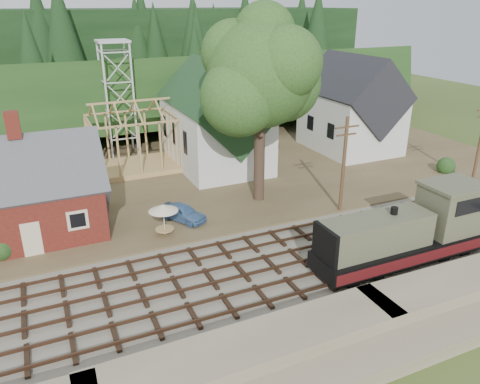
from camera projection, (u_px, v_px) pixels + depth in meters
name	position (u px, v px, depth m)	size (l,w,h in m)	color
ground	(299.00, 261.00, 31.20)	(140.00, 140.00, 0.00)	#384C1E
embankment	(384.00, 338.00, 24.03)	(64.00, 5.00, 1.60)	#7F7259
railroad_bed	(299.00, 260.00, 31.17)	(64.00, 11.00, 0.16)	#726B5B
village_flat	(205.00, 175.00, 46.33)	(64.00, 26.00, 0.30)	brown
hillside	(146.00, 123.00, 66.63)	(70.00, 28.00, 8.00)	#1E3F19
ridge	(124.00, 103.00, 80.13)	(80.00, 20.00, 12.00)	black
depot	(26.00, 197.00, 33.16)	(10.80, 7.41, 9.00)	#591614
church	(216.00, 119.00, 46.61)	(8.40, 15.17, 13.00)	silver
farmhouse	(351.00, 109.00, 52.26)	(8.40, 10.80, 10.60)	silver
timber_frame	(133.00, 141.00, 46.23)	(8.20, 6.20, 6.99)	tan
lattice_tower	(115.00, 64.00, 48.74)	(3.20, 3.20, 12.12)	silver
big_tree	(262.00, 82.00, 36.68)	(10.90, 8.40, 14.70)	#38281E
telegraph_pole_near	(344.00, 164.00, 36.66)	(2.20, 0.28, 8.00)	#4C331E
telegraph_pole_far	(480.00, 142.00, 42.38)	(2.20, 0.28, 8.00)	#4C331E
locomotive	(409.00, 233.00, 30.28)	(12.24, 3.06, 4.89)	black
car_blue	(183.00, 212.00, 36.04)	(1.58, 3.93, 1.34)	#5480B5
car_red	(381.00, 141.00, 54.69)	(2.08, 4.51, 1.25)	#AA270D
patio_set	(163.00, 209.00, 33.34)	(2.13, 2.13, 2.37)	silver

